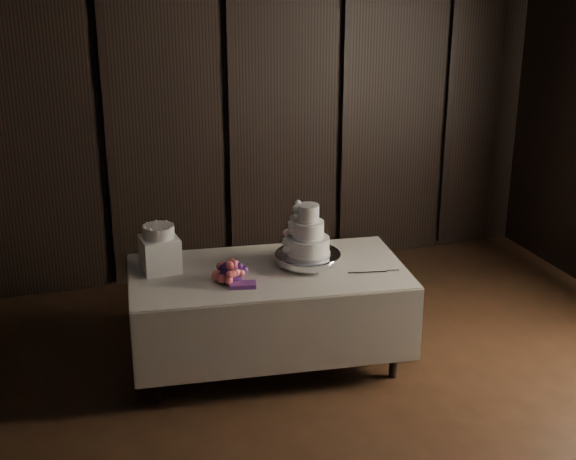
{
  "coord_description": "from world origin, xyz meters",
  "views": [
    {
      "loc": [
        -1.72,
        -3.46,
        3.0
      ],
      "look_at": [
        -0.06,
        1.66,
        1.05
      ],
      "focal_mm": 50.0,
      "sensor_mm": 36.0,
      "label": 1
    }
  ],
  "objects_px": {
    "wedding_cake": "(305,236)",
    "box_pedestal": "(160,254)",
    "display_table": "(269,313)",
    "cake_stand": "(308,259)",
    "bouquet": "(231,273)",
    "small_cake": "(159,232)"
  },
  "relations": [
    {
      "from": "wedding_cake",
      "to": "cake_stand",
      "type": "bearing_deg",
      "value": 51.46
    },
    {
      "from": "small_cake",
      "to": "wedding_cake",
      "type": "bearing_deg",
      "value": -13.91
    },
    {
      "from": "box_pedestal",
      "to": "cake_stand",
      "type": "bearing_deg",
      "value": -12.74
    },
    {
      "from": "display_table",
      "to": "cake_stand",
      "type": "relative_size",
      "value": 4.33
    },
    {
      "from": "display_table",
      "to": "cake_stand",
      "type": "bearing_deg",
      "value": 7.13
    },
    {
      "from": "small_cake",
      "to": "bouquet",
      "type": "bearing_deg",
      "value": -39.05
    },
    {
      "from": "cake_stand",
      "to": "bouquet",
      "type": "relative_size",
      "value": 1.23
    },
    {
      "from": "cake_stand",
      "to": "small_cake",
      "type": "bearing_deg",
      "value": 167.26
    },
    {
      "from": "cake_stand",
      "to": "wedding_cake",
      "type": "bearing_deg",
      "value": -150.26
    },
    {
      "from": "display_table",
      "to": "box_pedestal",
      "type": "xyz_separation_m",
      "value": [
        -0.74,
        0.24,
        0.47
      ]
    },
    {
      "from": "wedding_cake",
      "to": "box_pedestal",
      "type": "distance_m",
      "value": 1.05
    },
    {
      "from": "display_table",
      "to": "bouquet",
      "type": "distance_m",
      "value": 0.52
    },
    {
      "from": "cake_stand",
      "to": "box_pedestal",
      "type": "relative_size",
      "value": 1.86
    },
    {
      "from": "box_pedestal",
      "to": "small_cake",
      "type": "height_order",
      "value": "small_cake"
    },
    {
      "from": "display_table",
      "to": "bouquet",
      "type": "height_order",
      "value": "bouquet"
    },
    {
      "from": "display_table",
      "to": "wedding_cake",
      "type": "xyz_separation_m",
      "value": [
        0.28,
        -0.01,
        0.58
      ]
    },
    {
      "from": "cake_stand",
      "to": "box_pedestal",
      "type": "bearing_deg",
      "value": 167.26
    },
    {
      "from": "wedding_cake",
      "to": "bouquet",
      "type": "bearing_deg",
      "value": -148.28
    },
    {
      "from": "bouquet",
      "to": "box_pedestal",
      "type": "distance_m",
      "value": 0.56
    },
    {
      "from": "bouquet",
      "to": "display_table",
      "type": "bearing_deg",
      "value": 20.77
    },
    {
      "from": "display_table",
      "to": "bouquet",
      "type": "xyz_separation_m",
      "value": [
        -0.3,
        -0.11,
        0.41
      ]
    },
    {
      "from": "wedding_cake",
      "to": "box_pedestal",
      "type": "height_order",
      "value": "wedding_cake"
    }
  ]
}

